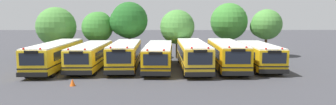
{
  "coord_description": "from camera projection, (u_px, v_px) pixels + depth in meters",
  "views": [
    {
      "loc": [
        0.73,
        -29.44,
        5.21
      ],
      "look_at": [
        0.95,
        0.0,
        1.6
      ],
      "focal_mm": 32.4,
      "sensor_mm": 36.0,
      "label": 1
    }
  ],
  "objects": [
    {
      "name": "school_bus_2",
      "position": [
        125.0,
        54.0,
        29.71
      ],
      "size": [
        2.75,
        9.95,
        2.68
      ],
      "rotation": [
        0.0,
        0.0,
        3.16
      ],
      "color": "yellow",
      "rests_on": "ground_plane"
    },
    {
      "name": "tree_1",
      "position": [
        98.0,
        26.0,
        36.81
      ],
      "size": [
        3.77,
        3.77,
        5.67
      ],
      "color": "#4C3823",
      "rests_on": "ground_plane"
    },
    {
      "name": "school_bus_1",
      "position": [
        91.0,
        55.0,
        29.69
      ],
      "size": [
        2.57,
        10.03,
        2.54
      ],
      "rotation": [
        0.0,
        0.0,
        3.14
      ],
      "color": "yellow",
      "rests_on": "ground_plane"
    },
    {
      "name": "school_bus_5",
      "position": [
        227.0,
        54.0,
        29.46
      ],
      "size": [
        2.77,
        10.32,
        2.76
      ],
      "rotation": [
        0.0,
        0.0,
        3.12
      ],
      "color": "#EAA80C",
      "rests_on": "ground_plane"
    },
    {
      "name": "school_bus_4",
      "position": [
        193.0,
        54.0,
        29.7
      ],
      "size": [
        2.65,
        11.49,
        2.73
      ],
      "rotation": [
        0.0,
        0.0,
        3.16
      ],
      "color": "yellow",
      "rests_on": "ground_plane"
    },
    {
      "name": "tree_4",
      "position": [
        228.0,
        22.0,
        39.2
      ],
      "size": [
        4.79,
        4.79,
        6.82
      ],
      "color": "#4C3823",
      "rests_on": "ground_plane"
    },
    {
      "name": "ground_plane",
      "position": [
        158.0,
        69.0,
        29.85
      ],
      "size": [
        160.0,
        160.0,
        0.0
      ],
      "primitive_type": "plane",
      "color": "#38383D"
    },
    {
      "name": "tree_2",
      "position": [
        128.0,
        21.0,
        36.37
      ],
      "size": [
        4.57,
        4.4,
        6.84
      ],
      "color": "#4C3823",
      "rests_on": "ground_plane"
    },
    {
      "name": "tree_0",
      "position": [
        57.0,
        26.0,
        37.24
      ],
      "size": [
        4.82,
        4.82,
        6.24
      ],
      "color": "#4C3823",
      "rests_on": "ground_plane"
    },
    {
      "name": "school_bus_0",
      "position": [
        56.0,
        55.0,
        29.57
      ],
      "size": [
        2.64,
        11.54,
        2.67
      ],
      "rotation": [
        0.0,
        0.0,
        3.16
      ],
      "color": "yellow",
      "rests_on": "ground_plane"
    },
    {
      "name": "school_bus_6",
      "position": [
        259.0,
        55.0,
        29.93
      ],
      "size": [
        2.71,
        9.39,
        2.53
      ],
      "rotation": [
        0.0,
        0.0,
        3.12
      ],
      "color": "yellow",
      "rests_on": "ground_plane"
    },
    {
      "name": "traffic_cone",
      "position": [
        72.0,
        82.0,
        22.48
      ],
      "size": [
        0.41,
        0.41,
        0.54
      ],
      "primitive_type": "cone",
      "color": "#EA5914",
      "rests_on": "ground_plane"
    },
    {
      "name": "tree_5",
      "position": [
        265.0,
        25.0,
        38.27
      ],
      "size": [
        3.92,
        3.84,
        6.01
      ],
      "color": "#4C3823",
      "rests_on": "ground_plane"
    },
    {
      "name": "school_bus_3",
      "position": [
        159.0,
        55.0,
        29.52
      ],
      "size": [
        2.76,
        10.58,
        2.53
      ],
      "rotation": [
        0.0,
        0.0,
        3.11
      ],
      "color": "#EAA80C",
      "rests_on": "ground_plane"
    },
    {
      "name": "tree_3",
      "position": [
        178.0,
        27.0,
        36.59
      ],
      "size": [
        4.16,
        4.16,
        5.91
      ],
      "color": "#4C3823",
      "rests_on": "ground_plane"
    }
  ]
}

